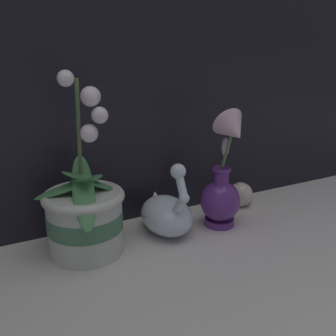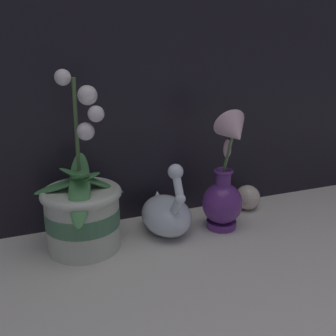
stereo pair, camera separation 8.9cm
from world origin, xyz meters
name	(u,v)px [view 1 (the left image)]	position (x,y,z in m)	size (l,w,h in m)	color
ground_plane	(196,250)	(0.00, 0.00, 0.00)	(2.80, 2.80, 0.00)	beige
orchid_potted_plant	(85,214)	(-0.21, 0.10, 0.09)	(0.20, 0.23, 0.38)	beige
swan_figurine	(166,213)	(-0.02, 0.10, 0.05)	(0.11, 0.19, 0.19)	silver
blue_vase	(223,186)	(0.11, 0.07, 0.10)	(0.10, 0.13, 0.29)	#602D7F
glass_sphere	(241,194)	(0.23, 0.15, 0.03)	(0.07, 0.07, 0.07)	beige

